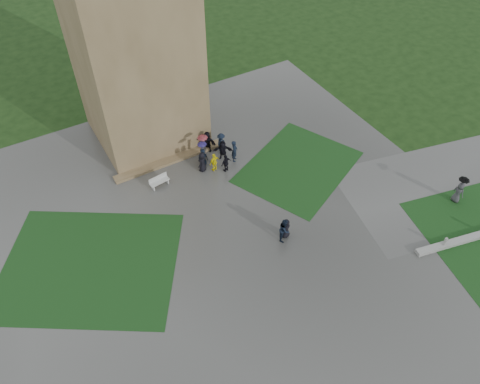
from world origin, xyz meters
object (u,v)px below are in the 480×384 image
pedestrian_mid (284,229)px  pedestrian_path (460,189)px  pedestrian_near (286,228)px  tower (131,32)px  bench (159,181)px

pedestrian_mid → pedestrian_path: 13.17m
pedestrian_near → pedestrian_path: 13.01m
tower → pedestrian_path: bearing=-49.0°
pedestrian_mid → pedestrian_path: (12.74, -3.32, 0.26)m
pedestrian_mid → bench: bearing=74.2°
tower → pedestrian_mid: tower is taller
pedestrian_mid → pedestrian_path: bearing=-60.9°
pedestrian_near → pedestrian_path: (12.54, -3.43, 0.39)m
bench → pedestrian_path: bearing=-41.9°
tower → pedestrian_near: tower is taller
pedestrian_path → pedestrian_mid: bearing=165.4°
bench → pedestrian_near: bearing=-65.9°
tower → pedestrian_path: 25.99m
pedestrian_near → bench: bearing=-67.1°
pedestrian_mid → pedestrian_path: size_ratio=0.80×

